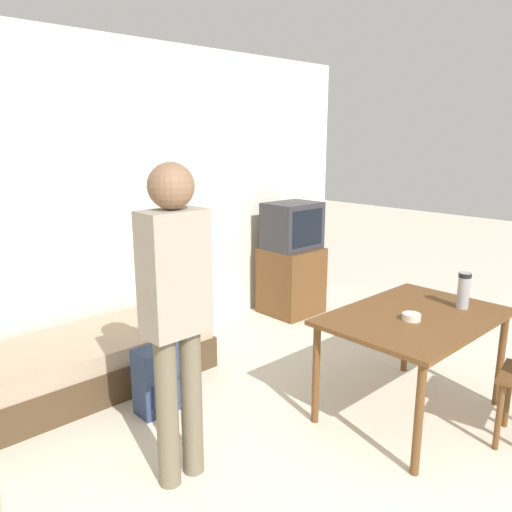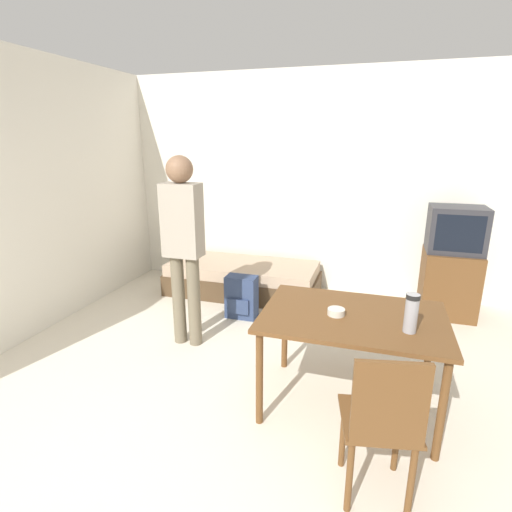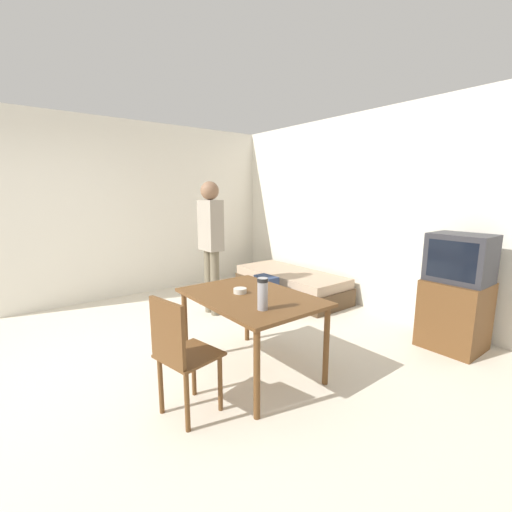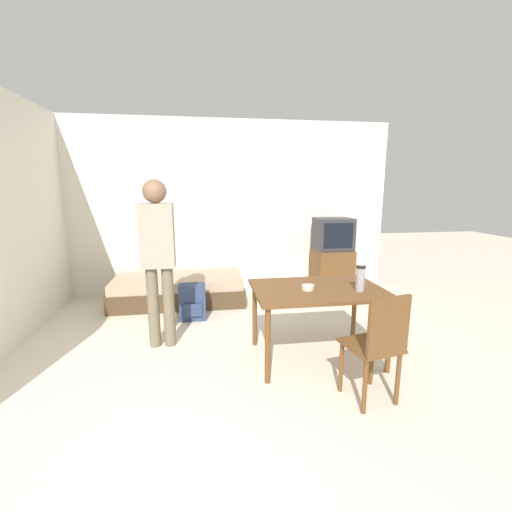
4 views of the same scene
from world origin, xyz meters
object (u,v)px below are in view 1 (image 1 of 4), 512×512
daybed (88,362)px  tv (292,261)px  thermos_flask (464,289)px  backpack (160,380)px  mate_bowl (411,317)px  person_standing (176,303)px  dining_table (414,326)px

daybed → tv: size_ratio=1.55×
thermos_flask → backpack: size_ratio=0.54×
tv → mate_bowl: 2.27m
thermos_flask → person_standing: bearing=160.7°
thermos_flask → backpack: bearing=139.6°
dining_table → mate_bowl: (-0.11, -0.04, 0.10)m
tv → dining_table: (-0.92, -1.98, 0.07)m
mate_bowl → backpack: bearing=132.3°
dining_table → mate_bowl: bearing=-162.9°
daybed → backpack: (0.22, -0.68, 0.04)m
dining_table → person_standing: 1.68m
tv → daybed: bearing=-177.7°
tv → backpack: tv is taller
daybed → tv: bearing=2.3°
person_standing → thermos_flask: 2.03m
dining_table → backpack: (-1.25, 1.21, -0.41)m
person_standing → mate_bowl: 1.56m
daybed → backpack: 0.71m
daybed → mate_bowl: size_ratio=15.83×
tv → person_standing: bearing=-149.2°
dining_table → backpack: size_ratio=2.65×
tv → thermos_flask: 2.23m
thermos_flask → mate_bowl: bearing=166.0°
person_standing → backpack: size_ratio=3.74×
tv → dining_table: tv is taller
tv → dining_table: 2.18m
dining_table → thermos_flask: bearing=-23.2°
dining_table → backpack: bearing=135.8°
person_standing → dining_table: bearing=-18.4°
daybed → person_standing: size_ratio=1.07×
tv → backpack: 2.32m
tv → dining_table: bearing=-114.8°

